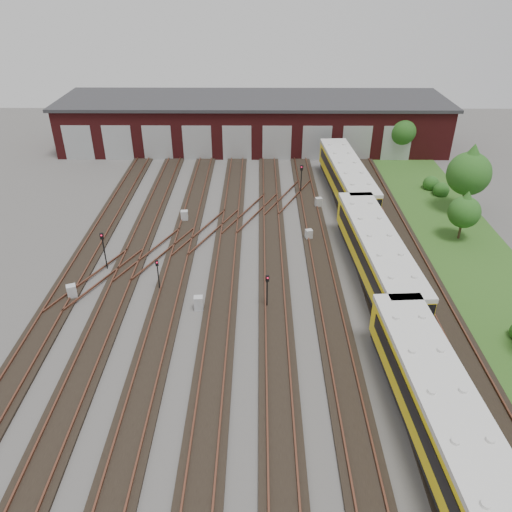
{
  "coord_description": "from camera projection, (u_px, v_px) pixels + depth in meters",
  "views": [
    {
      "loc": [
        0.79,
        -27.03,
        21.83
      ],
      "look_at": [
        0.57,
        6.48,
        2.0
      ],
      "focal_mm": 35.0,
      "sensor_mm": 36.0,
      "label": 1
    }
  ],
  "objects": [
    {
      "name": "relay_cabinet_2",
      "position": [
        199.0,
        303.0,
        36.05
      ],
      "size": [
        0.69,
        0.59,
        1.09
      ],
      "primitive_type": "cube",
      "rotation": [
        0.0,
        0.0,
        0.07
      ],
      "color": "#AEB0B3",
      "rests_on": "ground"
    },
    {
      "name": "tree_1",
      "position": [
        465.0,
        209.0,
        44.02
      ],
      "size": [
        2.84,
        2.84,
        4.71
      ],
      "color": "#372B18",
      "rests_on": "ground"
    },
    {
      "name": "bush_2",
      "position": [
        442.0,
        188.0,
        53.6
      ],
      "size": [
        1.7,
        1.7,
        1.7
      ],
      "primitive_type": "sphere",
      "color": "#184814",
      "rests_on": "ground"
    },
    {
      "name": "relay_cabinet_1",
      "position": [
        184.0,
        216.0,
        48.33
      ],
      "size": [
        0.71,
        0.61,
        1.11
      ],
      "primitive_type": "cube",
      "rotation": [
        0.0,
        0.0,
        0.08
      ],
      "color": "#AEB0B3",
      "rests_on": "ground"
    },
    {
      "name": "maintenance_shed",
      "position": [
        253.0,
        122.0,
        67.16
      ],
      "size": [
        51.0,
        12.5,
        6.35
      ],
      "color": "#4D1314",
      "rests_on": "ground"
    },
    {
      "name": "tree_2",
      "position": [
        470.0,
        169.0,
        48.36
      ],
      "size": [
        4.24,
        4.24,
        7.02
      ],
      "color": "#372B18",
      "rests_on": "ground"
    },
    {
      "name": "relay_cabinet_3",
      "position": [
        318.0,
        203.0,
        51.04
      ],
      "size": [
        0.78,
        0.7,
        1.08
      ],
      "primitive_type": "cube",
      "rotation": [
        0.0,
        0.0,
        0.29
      ],
      "color": "#AEB0B3",
      "rests_on": "ground"
    },
    {
      "name": "tree_0",
      "position": [
        402.0,
        127.0,
        62.37
      ],
      "size": [
        3.75,
        3.75,
        6.21
      ],
      "color": "#372B18",
      "rests_on": "ground"
    },
    {
      "name": "signal_mast_2",
      "position": [
        301.0,
        175.0,
        53.38
      ],
      "size": [
        0.32,
        0.31,
        3.23
      ],
      "rotation": [
        0.0,
        0.0,
        -0.27
      ],
      "color": "black",
      "rests_on": "ground"
    },
    {
      "name": "grass_verge",
      "position": [
        470.0,
        256.0,
        42.87
      ],
      "size": [
        8.0,
        55.0,
        0.05
      ],
      "primitive_type": "cube",
      "color": "#2A511B",
      "rests_on": "ground"
    },
    {
      "name": "signal_mast_0",
      "position": [
        103.0,
        246.0,
        40.05
      ],
      "size": [
        0.28,
        0.26,
        3.3
      ],
      "rotation": [
        0.0,
        0.0,
        0.11
      ],
      "color": "black",
      "rests_on": "ground"
    },
    {
      "name": "track_network",
      "position": [
        245.0,
        322.0,
        34.84
      ],
      "size": [
        30.4,
        70.0,
        0.33
      ],
      "color": "black",
      "rests_on": "ground"
    },
    {
      "name": "bush_1",
      "position": [
        431.0,
        182.0,
        55.08
      ],
      "size": [
        1.74,
        1.74,
        1.74
      ],
      "primitive_type": "sphere",
      "color": "#184814",
      "rests_on": "ground"
    },
    {
      "name": "signal_mast_3",
      "position": [
        267.0,
        287.0,
        35.63
      ],
      "size": [
        0.27,
        0.26,
        2.74
      ],
      "rotation": [
        0.0,
        0.0,
        0.25
      ],
      "color": "black",
      "rests_on": "ground"
    },
    {
      "name": "relay_cabinet_0",
      "position": [
        72.0,
        292.0,
        37.21
      ],
      "size": [
        0.85,
        0.79,
        1.14
      ],
      "primitive_type": "cube",
      "rotation": [
        0.0,
        0.0,
        0.4
      ],
      "color": "#AEB0B3",
      "rests_on": "ground"
    },
    {
      "name": "metro_train",
      "position": [
        377.0,
        255.0,
        38.88
      ],
      "size": [
        3.98,
        48.88,
        3.46
      ],
      "rotation": [
        0.0,
        0.0,
        0.06
      ],
      "color": "black",
      "rests_on": "ground"
    },
    {
      "name": "ground",
      "position": [
        247.0,
        329.0,
        34.39
      ],
      "size": [
        120.0,
        120.0,
        0.0
      ],
      "primitive_type": "plane",
      "color": "#44413F",
      "rests_on": "ground"
    },
    {
      "name": "relay_cabinet_4",
      "position": [
        309.0,
        235.0,
        45.17
      ],
      "size": [
        0.72,
        0.65,
        1.0
      ],
      "primitive_type": "cube",
      "rotation": [
        0.0,
        0.0,
        0.3
      ],
      "color": "#AEB0B3",
      "rests_on": "ground"
    },
    {
      "name": "signal_mast_1",
      "position": [
        158.0,
        271.0,
        37.59
      ],
      "size": [
        0.26,
        0.25,
        2.65
      ],
      "rotation": [
        0.0,
        0.0,
        0.31
      ],
      "color": "black",
      "rests_on": "ground"
    }
  ]
}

